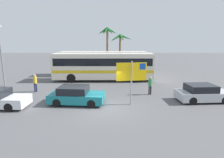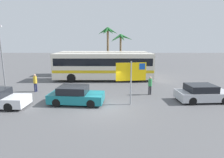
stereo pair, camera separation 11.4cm
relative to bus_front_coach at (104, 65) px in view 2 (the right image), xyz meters
The scene contains 11 objects.
ground 9.65m from the bus_front_coach, 87.55° to the right, with size 120.00×120.00×0.00m, color #565659.
bus_front_coach is the anchor object (origin of this frame).
bus_rear_coach 3.38m from the bus_front_coach, 92.01° to the left, with size 11.47×2.65×3.17m.
ferry_sign 9.01m from the bus_front_coach, 74.40° to the right, with size 2.19×0.36×3.20m.
car_silver 11.30m from the bus_front_coach, 44.77° to the right, with size 4.06×2.07×1.32m.
car_teal 8.69m from the bus_front_coach, 101.33° to the right, with size 4.15×2.20×1.32m.
pedestrian_by_bus 7.95m from the bus_front_coach, 139.55° to the right, with size 0.32×0.32×1.64m.
pedestrian_crossing_lot 7.51m from the bus_front_coach, 54.83° to the right, with size 0.32×0.32×1.61m.
lamp_post_left_side 10.63m from the bus_front_coach, 164.14° to the right, with size 0.56×0.20×6.09m.
palm_tree_seaside 10.10m from the bus_front_coach, 75.52° to the left, with size 3.75×3.88×5.67m.
palm_tree_inland 8.05m from the bus_front_coach, 86.95° to the left, with size 3.06×2.97×6.60m.
Camera 2 is at (0.60, -12.38, 4.63)m, focal length 30.08 mm.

